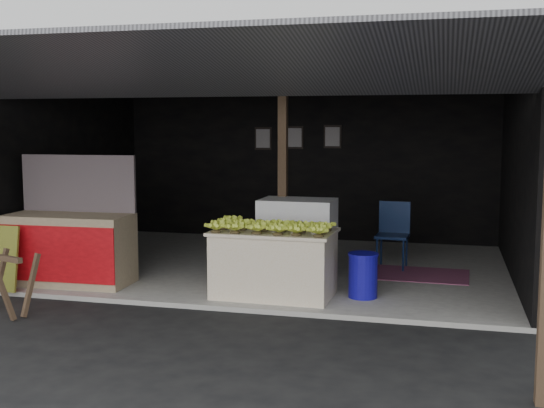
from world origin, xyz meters
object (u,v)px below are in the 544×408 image
(white_crate, at_px, (298,240))
(plastic_chair, at_px, (393,229))
(banana_table, at_px, (274,263))
(sawhorse, at_px, (1,277))
(neighbor_stall, at_px, (69,246))
(water_barrel, at_px, (363,276))

(white_crate, bearing_deg, plastic_chair, 44.95)
(banana_table, xyz_separation_m, sawhorse, (-2.82, -1.44, -0.02))
(sawhorse, bearing_deg, white_crate, 58.70)
(neighbor_stall, bearing_deg, plastic_chair, 25.48)
(banana_table, relative_size, water_barrel, 2.90)
(sawhorse, distance_m, plastic_chair, 5.42)
(sawhorse, xyz_separation_m, plastic_chair, (4.11, 3.53, 0.19))
(sawhorse, height_order, water_barrel, sawhorse)
(white_crate, height_order, water_barrel, white_crate)
(water_barrel, xyz_separation_m, plastic_chair, (0.21, 1.90, 0.32))
(banana_table, bearing_deg, water_barrel, 11.80)
(neighbor_stall, relative_size, plastic_chair, 1.75)
(plastic_chair, bearing_deg, sawhorse, -135.48)
(banana_table, distance_m, plastic_chair, 2.46)
(neighbor_stall, bearing_deg, water_barrel, 1.40)
(banana_table, bearing_deg, sawhorse, -151.74)
(white_crate, xyz_separation_m, sawhorse, (-2.91, -2.37, -0.17))
(white_crate, relative_size, neighbor_stall, 0.65)
(plastic_chair, bearing_deg, water_barrel, -92.57)
(plastic_chair, bearing_deg, banana_table, -117.70)
(sawhorse, distance_m, water_barrel, 4.23)
(white_crate, bearing_deg, neighbor_stall, -160.73)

